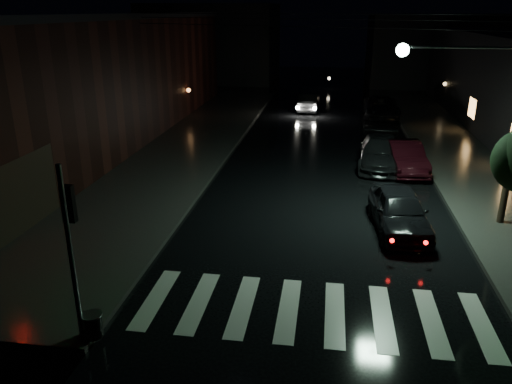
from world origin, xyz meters
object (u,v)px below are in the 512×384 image
at_px(parked_car_b, 405,157).
at_px(parked_car_d, 381,107).
at_px(parked_car_a, 399,210).
at_px(parked_car_c, 380,152).
at_px(oncoming_car, 309,102).

bearing_deg(parked_car_b, parked_car_d, 84.50).
bearing_deg(parked_car_a, parked_car_c, 84.99).
xyz_separation_m(parked_car_a, parked_car_b, (1.09, 7.13, -0.02)).
distance_m(parked_car_a, parked_car_d, 20.38).
distance_m(parked_car_b, parked_car_c, 1.24).
bearing_deg(parked_car_c, oncoming_car, 111.30).
bearing_deg(oncoming_car, parked_car_a, 102.66).
xyz_separation_m(parked_car_c, oncoming_car, (-4.23, 14.12, -0.05)).
relative_size(parked_car_a, oncoming_car, 1.05).
bearing_deg(oncoming_car, parked_car_b, 111.55).
xyz_separation_m(parked_car_a, parked_car_d, (1.10, 20.35, -0.01)).
height_order(parked_car_a, parked_car_d, parked_car_a).
height_order(parked_car_a, parked_car_c, parked_car_a).
bearing_deg(parked_car_d, oncoming_car, 165.10).
relative_size(parked_car_b, parked_car_d, 0.83).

